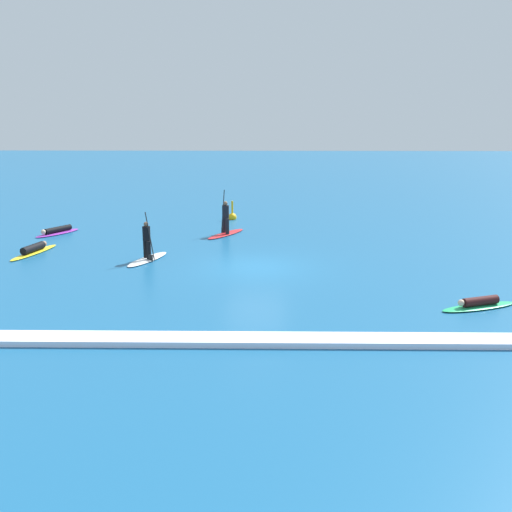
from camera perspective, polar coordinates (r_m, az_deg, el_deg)
ground_plane at (r=26.26m, az=0.00°, el=-1.06°), size 120.00×120.00×0.00m
surfer_on_yellow_board at (r=30.39m, az=-19.75°, el=0.54°), size 1.47×3.32×0.44m
surfer_on_white_board at (r=27.74m, az=-9.97°, el=0.52°), size 1.79×2.93×2.21m
surfer_on_red_board at (r=32.52m, az=-2.81°, el=2.83°), size 2.15×2.89×2.35m
surfer_on_purple_board at (r=34.39m, az=-17.82°, el=2.17°), size 2.10×2.63×0.38m
surfer_on_green_board at (r=22.54m, az=19.81°, el=-4.19°), size 2.95×1.60×0.40m
marker_buoy at (r=36.74m, az=-2.19°, el=3.65°), size 0.50×0.50×1.22m
wave_crest at (r=18.32m, az=-0.38°, el=-7.72°), size 17.79×0.90×0.18m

